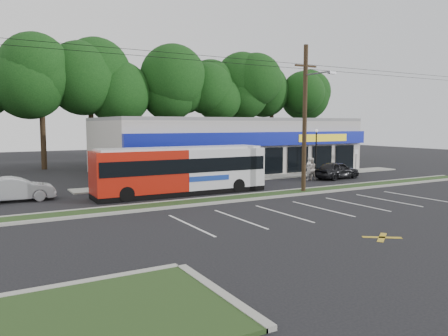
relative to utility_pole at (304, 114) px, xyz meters
The scene contains 16 objects.
ground 6.18m from the utility_pole, 161.89° to the right, with size 120.00×120.00×0.00m, color black.
grass_strip 6.06m from the utility_pole, behind, with size 40.00×1.60×0.12m, color #1F3716.
curb_south 6.10m from the utility_pole, 164.67° to the right, with size 40.00×0.25×0.14m, color #9E9E93.
curb_north 6.12m from the utility_pole, 161.93° to the left, with size 40.00×0.25×0.14m, color #9E9E93.
grass_island 22.67m from the utility_pole, 144.06° to the right, with size 8.00×5.00×0.12m, color #1F3716.
sidewalk 9.93m from the utility_pole, 74.97° to the left, with size 32.00×2.20×0.10m, color #9E9E93.
strip_mall 15.47m from the utility_pole, 79.90° to the left, with size 25.00×12.55×5.30m.
utility_pole is the anchor object (origin of this frame).
lamp_post 11.67m from the utility_pole, 43.95° to the left, with size 0.30×0.30×4.25m.
sign_post 15.71m from the utility_pole, 30.15° to the left, with size 0.45×0.10×2.23m.
tree_line 25.28m from the utility_pole, 87.33° to the left, with size 46.76×6.76×11.83m.
metrobus 9.04m from the utility_pole, 154.28° to the left, with size 11.85×2.65×3.18m.
car_dark 10.02m from the utility_pole, 31.04° to the left, with size 1.80×4.46×1.52m, color black.
car_silver 19.02m from the utility_pole, 160.76° to the left, with size 1.59×4.55×1.50m, color #A7AAAF.
pedestrian_a 8.41m from the utility_pole, 45.83° to the left, with size 0.71×0.47×1.95m, color beige.
pedestrian_b 8.53m from the utility_pole, 44.34° to the left, with size 0.92×0.71×1.88m, color beige.
Camera 1 is at (-16.53, -22.19, 4.71)m, focal length 35.00 mm.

